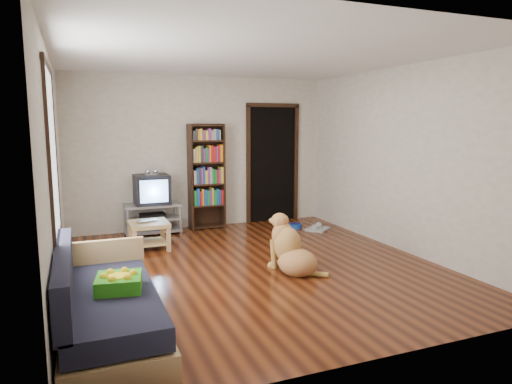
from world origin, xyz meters
name	(u,v)px	position (x,y,z in m)	size (l,w,h in m)	color
ground	(253,266)	(0.00, 0.00, 0.00)	(5.00, 5.00, 0.00)	#5D2710
ceiling	(253,56)	(0.00, 0.00, 2.60)	(5.00, 5.00, 0.00)	white
wall_back	(201,153)	(0.00, 2.50, 1.30)	(4.50, 4.50, 0.00)	beige
wall_front	(378,193)	(0.00, -2.50, 1.30)	(4.50, 4.50, 0.00)	beige
wall_left	(54,172)	(-2.25, 0.00, 1.30)	(5.00, 5.00, 0.00)	beige
wall_right	(402,159)	(2.25, 0.00, 1.30)	(5.00, 5.00, 0.00)	beige
green_cushion	(119,283)	(-1.75, -1.38, 0.48)	(0.37, 0.37, 0.12)	green
laptop	(149,221)	(-1.10, 1.30, 0.41)	(0.31, 0.20, 0.02)	silver
dog_bowl	(295,226)	(1.46, 1.73, 0.04)	(0.22, 0.22, 0.08)	#153C94
grey_rag	(318,229)	(1.76, 1.48, 0.01)	(0.40, 0.32, 0.03)	#979797
window	(52,156)	(-2.23, -0.50, 1.50)	(0.03, 1.46, 1.70)	white
doorway	(272,161)	(1.35, 2.48, 1.12)	(1.03, 0.05, 2.19)	black
tv_stand	(153,218)	(-0.90, 2.25, 0.27)	(0.90, 0.45, 0.50)	#99999E
crt_tv	(151,189)	(-0.90, 2.27, 0.74)	(0.55, 0.52, 0.58)	black
bookshelf	(206,171)	(0.05, 2.34, 1.00)	(0.60, 0.30, 1.80)	black
sofa	(105,310)	(-1.87, -1.38, 0.26)	(0.80, 1.80, 0.80)	tan
coffee_table	(149,230)	(-1.10, 1.33, 0.28)	(0.55, 0.55, 0.40)	tan
dog	(291,250)	(0.36, -0.34, 0.27)	(0.59, 0.81, 0.73)	#CE834F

